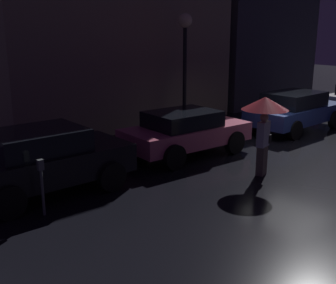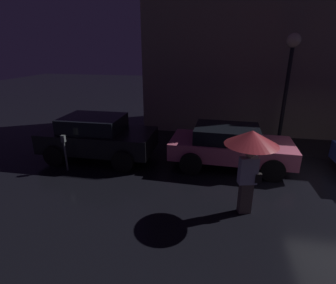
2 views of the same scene
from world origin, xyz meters
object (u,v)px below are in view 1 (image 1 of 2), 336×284
parking_meter (42,181)px  street_lamp_near (185,43)px  parked_car_blue (295,110)px  parked_car_black (44,159)px  pedestrian_with_umbrella (265,111)px  parked_car_pink (185,131)px

parking_meter → street_lamp_near: size_ratio=0.28×
parked_car_blue → street_lamp_near: size_ratio=1.01×
parked_car_black → pedestrian_with_umbrella: 5.56m
pedestrian_with_umbrella → parking_meter: pedestrian_with_umbrella is taller
parked_car_black → parked_car_blue: size_ratio=0.90×
parked_car_black → street_lamp_near: street_lamp_near is taller
parked_car_pink → parked_car_black: bearing=-175.5°
parked_car_black → pedestrian_with_umbrella: (4.91, -2.46, 0.90)m
parked_car_black → street_lamp_near: bearing=20.6°
parked_car_blue → parking_meter: 10.64m
parked_car_black → parked_car_blue: bearing=-0.3°
parking_meter → street_lamp_near: 8.50m
parked_car_pink → parking_meter: size_ratio=3.32×
parked_car_blue → parking_meter: size_ratio=3.61×
pedestrian_with_umbrella → parked_car_pink: bearing=81.4°
parked_car_pink → street_lamp_near: bearing=50.8°
parked_car_pink → parked_car_blue: parked_car_blue is taller
parked_car_pink → street_lamp_near: street_lamp_near is taller
parked_car_black → pedestrian_with_umbrella: bearing=-27.1°
parked_car_blue → pedestrian_with_umbrella: bearing=-156.1°
pedestrian_with_umbrella → street_lamp_near: (1.73, 5.02, 1.54)m
pedestrian_with_umbrella → parked_car_black: bearing=137.9°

